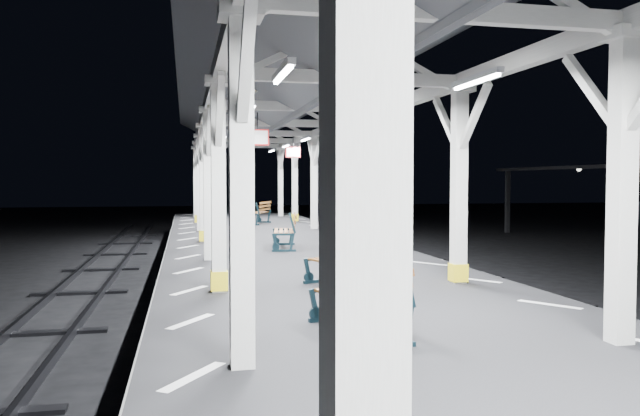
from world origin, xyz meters
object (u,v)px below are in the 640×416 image
object	(u,v)px
bench_near	(365,295)
bench_far	(287,230)
bench_extra	(261,212)
bench_mid	(348,261)

from	to	relation	value
bench_near	bench_far	bearing A→B (deg)	72.75
bench_far	bench_extra	world-z (taller)	bench_extra
bench_extra	bench_mid	bearing A→B (deg)	-67.76
bench_mid	bench_extra	size ratio (longest dim) A/B	0.95
bench_mid	bench_extra	xyz separation A→B (m)	(0.40, 15.07, 0.03)
bench_near	bench_mid	bearing A→B (deg)	65.41
bench_mid	bench_far	size ratio (longest dim) A/B	0.98
bench_near	bench_far	world-z (taller)	bench_far
bench_near	bench_extra	xyz separation A→B (m)	(0.95, 17.89, 0.05)
bench_near	bench_far	distance (m)	8.95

